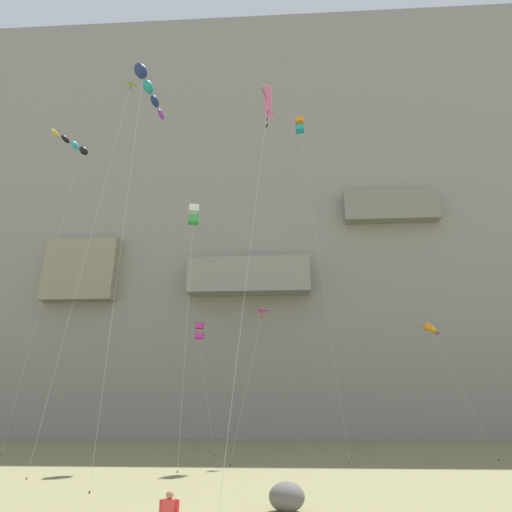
{
  "coord_description": "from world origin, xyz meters",
  "views": [
    {
      "loc": [
        4.6,
        -10.18,
        3.77
      ],
      "look_at": [
        2.87,
        19.87,
        14.42
      ],
      "focal_mm": 30.56,
      "sensor_mm": 36.0,
      "label": 1
    }
  ],
  "objects": [
    {
      "name": "cliff_face",
      "position": [
        -0.01,
        64.89,
        37.2
      ],
      "size": [
        180.0,
        28.13,
        74.47
      ],
      "color": "gray",
      "rests_on": "ground"
    },
    {
      "name": "kite_windsock_upper_right",
      "position": [
        -18.94,
        32.06,
        32.79
      ],
      "size": [
        1.98,
        6.03,
        33.55
      ],
      "color": "black",
      "rests_on": "ground"
    },
    {
      "name": "kite_windsock_far_left",
      "position": [
        18.91,
        32.25,
        11.1
      ],
      "size": [
        3.68,
        6.04,
        11.61
      ],
      "color": "orange",
      "rests_on": "ground"
    },
    {
      "name": "kite_box_high_right",
      "position": [
        -4.34,
        36.99,
        11.91
      ],
      "size": [
        3.43,
        6.43,
        12.8
      ],
      "color": "#CC3399",
      "rests_on": "ground"
    },
    {
      "name": "kite_delta_low_left",
      "position": [
        2.68,
        25.67,
        10.41
      ],
      "size": [
        2.59,
        2.6,
        11.25
      ],
      "color": "#CC3399",
      "rests_on": "ground"
    },
    {
      "name": "boulder_mid_field",
      "position": [
        4.7,
        9.14,
        0.54
      ],
      "size": [
        1.64,
        1.56,
        1.09
      ],
      "color": "#605B59",
      "rests_on": "ground"
    },
    {
      "name": "kite_box_upper_left",
      "position": [
        7.2,
        32.04,
        34.53
      ],
      "size": [
        2.93,
        6.39,
        35.55
      ],
      "color": "orange",
      "rests_on": "ground"
    },
    {
      "name": "kite_windsock_high_center",
      "position": [
        -5.97,
        18.24,
        28.85
      ],
      "size": [
        1.9,
        10.04,
        29.39
      ],
      "color": "navy",
      "rests_on": "ground"
    },
    {
      "name": "kite_diamond_mid_center",
      "position": [
        4.03,
        10.56,
        20.17
      ],
      "size": [
        2.06,
        5.82,
        21.73
      ],
      "color": "pink",
      "rests_on": "ground"
    },
    {
      "name": "kite_delta_far_right",
      "position": [
        -8.22,
        19.55,
        27.45
      ],
      "size": [
        2.74,
        3.73,
        30.5
      ],
      "color": "#8CCC33",
      "rests_on": "ground"
    },
    {
      "name": "kite_box_mid_right",
      "position": [
        -3.23,
        25.81,
        20.64
      ],
      "size": [
        1.7,
        6.37,
        21.57
      ],
      "color": "white",
      "rests_on": "ground"
    }
  ]
}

